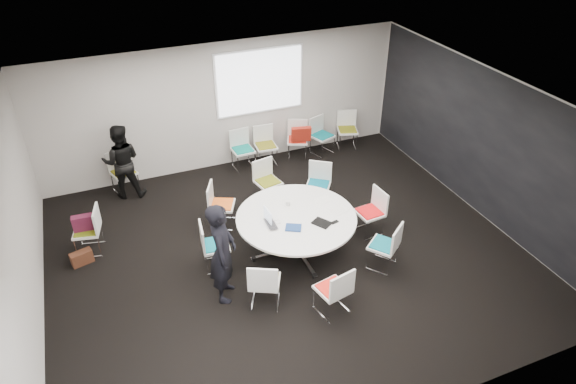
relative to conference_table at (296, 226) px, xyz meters
name	(u,v)px	position (x,y,z in m)	size (l,w,h in m)	color
room_shell	(291,185)	(-0.10, -0.02, 0.88)	(8.08, 7.08, 2.88)	black
conference_table	(296,226)	(0.00, 0.00, 0.00)	(2.08, 2.08, 0.73)	silver
projection_screen	(260,82)	(0.60, 3.44, 1.33)	(1.90, 0.03, 1.35)	white
chair_ring_a	(369,220)	(1.46, -0.03, -0.25)	(0.49, 0.50, 0.88)	silver
chair_ring_b	(318,192)	(0.98, 1.18, -0.25)	(0.63, 0.63, 0.88)	silver
chair_ring_c	(268,189)	(0.09, 1.67, -0.25)	(0.54, 0.53, 0.88)	silver
chair_ring_d	(222,213)	(-1.00, 1.23, -0.25)	(0.60, 0.61, 0.88)	silver
chair_ring_e	(216,253)	(-1.43, 0.12, -0.25)	(0.50, 0.51, 0.88)	silver
chair_ring_f	(265,290)	(-0.97, -1.03, -0.25)	(0.61, 0.61, 0.88)	silver
chair_ring_g	(333,298)	(-0.06, -1.57, -0.25)	(0.54, 0.53, 0.88)	silver
chair_ring_h	(383,253)	(1.19, -0.96, -0.25)	(0.64, 0.64, 0.88)	silver
chair_back_a	(243,157)	(0.05, 3.15, -0.25)	(0.48, 0.47, 0.88)	silver
chair_back_b	(266,153)	(0.58, 3.13, -0.25)	(0.49, 0.48, 0.88)	silver
chair_back_c	(297,147)	(1.36, 3.13, -0.25)	(0.60, 0.59, 0.88)	silver
chair_back_d	(322,142)	(1.98, 3.10, -0.25)	(0.59, 0.58, 0.88)	silver
chair_back_e	(347,137)	(2.67, 3.15, -0.25)	(0.58, 0.57, 0.88)	silver
chair_spare_left	(90,238)	(-3.37, 1.36, -0.25)	(0.54, 0.55, 0.88)	silver
chair_person_back	(125,180)	(-2.54, 3.15, -0.25)	(0.58, 0.57, 0.88)	silver
person_main	(223,253)	(-1.48, -0.61, 0.34)	(0.63, 0.41, 1.73)	black
person_back	(122,162)	(-2.54, 2.98, 0.27)	(0.77, 0.60, 1.58)	black
laptop	(274,223)	(-0.44, -0.06, 0.22)	(0.35, 0.23, 0.03)	#333338
laptop_lid	(268,215)	(-0.50, 0.05, 0.34)	(0.30, 0.02, 0.22)	silver
notebook_black	(322,223)	(0.32, -0.34, 0.22)	(0.22, 0.30, 0.02)	black
tablet_folio	(293,228)	(-0.18, -0.29, 0.22)	(0.26, 0.20, 0.03)	navy
papers_right	(323,200)	(0.64, 0.29, 0.21)	(0.30, 0.21, 0.00)	white
papers_front	(340,210)	(0.78, -0.11, 0.21)	(0.30, 0.21, 0.00)	white
cup	(288,203)	(-0.01, 0.37, 0.25)	(0.08, 0.08, 0.09)	white
phone	(335,222)	(0.53, -0.40, 0.21)	(0.14, 0.07, 0.01)	black
maroon_bag	(85,223)	(-3.39, 1.36, 0.10)	(0.40, 0.14, 0.28)	#55162E
brown_bag	(82,258)	(-3.55, 1.06, -0.40)	(0.36, 0.16, 0.24)	#4C2718
red_jacket	(301,134)	(1.36, 2.91, 0.18)	(0.44, 0.10, 0.35)	maroon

